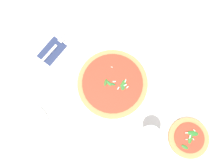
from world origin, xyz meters
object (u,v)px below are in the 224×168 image
at_px(pizza_personal_side, 188,138).
at_px(wine_glass, 149,136).
at_px(pizza_arugula_main, 112,85).
at_px(fork, 53,49).
at_px(side_plate_white, 25,127).

height_order(pizza_personal_side, wine_glass, wine_glass).
bearing_deg(pizza_arugula_main, fork, 84.91).
distance_m(pizza_arugula_main, wine_glass, 0.27).
bearing_deg(pizza_arugula_main, wine_glass, -120.69).
relative_size(pizza_personal_side, wine_glass, 1.24).
height_order(fork, side_plate_white, side_plate_white).
xyz_separation_m(pizza_arugula_main, fork, (0.03, 0.32, -0.01)).
bearing_deg(fork, pizza_arugula_main, -83.26).
height_order(pizza_personal_side, fork, pizza_personal_side).
height_order(pizza_arugula_main, side_plate_white, pizza_arugula_main).
height_order(pizza_personal_side, side_plate_white, pizza_personal_side).
height_order(wine_glass, fork, wine_glass).
bearing_deg(side_plate_white, pizza_arugula_main, -37.29).
bearing_deg(side_plate_white, wine_glass, -67.34).
distance_m(pizza_arugula_main, side_plate_white, 0.41).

